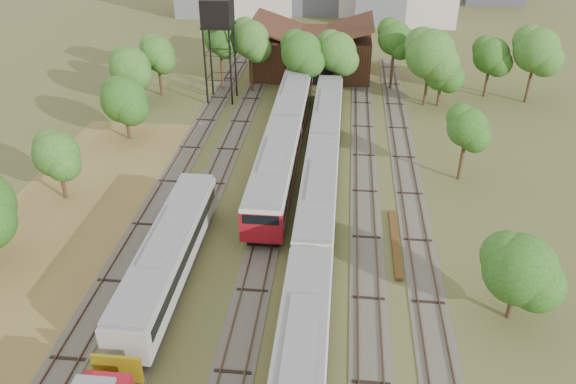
# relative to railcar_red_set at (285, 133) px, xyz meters

# --- Properties ---
(dry_grass_patch) EXTENTS (14.00, 60.00, 0.04)m
(dry_grass_patch) POSITION_rel_railcar_red_set_xyz_m (-16.00, -24.14, -2.15)
(dry_grass_patch) COLOR brown
(dry_grass_patch) RESTS_ON ground
(tracks) EXTENTS (24.60, 80.00, 0.19)m
(tracks) POSITION_rel_railcar_red_set_xyz_m (1.33, -7.14, -2.12)
(tracks) COLOR #4C473D
(tracks) RESTS_ON ground
(railcar_red_set) EXTENTS (3.31, 34.57, 4.10)m
(railcar_red_set) POSITION_rel_railcar_red_set_xyz_m (0.00, 0.00, 0.00)
(railcar_red_set) COLOR black
(railcar_red_set) RESTS_ON ground
(railcar_green_set) EXTENTS (2.99, 52.08, 3.69)m
(railcar_green_set) POSITION_rel_railcar_red_set_xyz_m (4.00, -12.01, -0.21)
(railcar_green_set) COLOR black
(railcar_green_set) RESTS_ON ground
(railcar_rear) EXTENTS (3.02, 16.08, 3.73)m
(railcar_rear) POSITION_rel_railcar_red_set_xyz_m (0.00, 27.25, -0.19)
(railcar_rear) COLOR black
(railcar_rear) RESTS_ON ground
(old_grey_coach) EXTENTS (2.94, 18.00, 3.63)m
(old_grey_coach) POSITION_rel_railcar_red_set_xyz_m (-6.00, -20.72, -0.19)
(old_grey_coach) COLOR black
(old_grey_coach) RESTS_ON ground
(water_tower) EXTENTS (3.57, 3.57, 12.33)m
(water_tower) POSITION_rel_railcar_red_set_xyz_m (-9.43, 14.18, 8.24)
(water_tower) COLOR black
(water_tower) RESTS_ON ground
(rail_pile_far) EXTENTS (0.57, 9.06, 0.29)m
(rail_pile_far) POSITION_rel_railcar_red_set_xyz_m (10.20, -15.10, -2.02)
(rail_pile_far) COLOR #563718
(rail_pile_far) RESTS_ON ground
(maintenance_shed) EXTENTS (16.45, 11.55, 7.58)m
(maintenance_shed) POSITION_rel_railcar_red_set_xyz_m (1.00, 25.84, 0.75)
(maintenance_shed) COLOR #331D12
(maintenance_shed) RESTS_ON ground
(tree_band_left) EXTENTS (7.98, 57.59, 7.78)m
(tree_band_left) POSITION_rel_railcar_red_set_xyz_m (-19.13, -12.72, 2.67)
(tree_band_left) COLOR #382616
(tree_band_left) RESTS_ON ground
(tree_band_far) EXTENTS (50.43, 10.51, 9.24)m
(tree_band_far) POSITION_rel_railcar_red_set_xyz_m (8.06, 16.64, 4.02)
(tree_band_far) COLOR #382616
(tree_band_far) RESTS_ON ground
(tree_band_right) EXTENTS (4.72, 41.90, 7.08)m
(tree_band_right) POSITION_rel_railcar_red_set_xyz_m (17.03, -4.23, 2.14)
(tree_band_right) COLOR #382616
(tree_band_right) RESTS_ON ground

